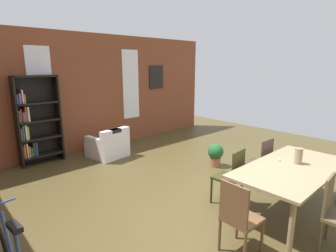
{
  "coord_description": "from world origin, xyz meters",
  "views": [
    {
      "loc": [
        -3.3,
        -2.26,
        2.26
      ],
      "look_at": [
        0.33,
        1.69,
        1.02
      ],
      "focal_mm": 28.55,
      "sensor_mm": 36.0,
      "label": 1
    }
  ],
  "objects_px": {
    "dining_chair_far_left": "(231,175)",
    "bookshelf_tall": "(35,122)",
    "dining_chair_far_right": "(261,161)",
    "potted_plant_by_shelf": "(215,154)",
    "vase_on_table": "(298,156)",
    "dining_chair_head_left": "(239,216)",
    "armchair_white": "(109,146)",
    "dining_table": "(292,171)"
  },
  "relations": [
    {
      "from": "potted_plant_by_shelf",
      "to": "armchair_white",
      "type": "bearing_deg",
      "value": 123.37
    },
    {
      "from": "dining_chair_far_right",
      "to": "bookshelf_tall",
      "type": "distance_m",
      "value": 4.92
    },
    {
      "from": "dining_chair_far_right",
      "to": "armchair_white",
      "type": "xyz_separation_m",
      "value": [
        -1.2,
        3.43,
        -0.23
      ]
    },
    {
      "from": "armchair_white",
      "to": "dining_table",
      "type": "bearing_deg",
      "value": -80.13
    },
    {
      "from": "dining_chair_head_left",
      "to": "armchair_white",
      "type": "relative_size",
      "value": 1.05
    },
    {
      "from": "dining_chair_head_left",
      "to": "bookshelf_tall",
      "type": "bearing_deg",
      "value": 98.67
    },
    {
      "from": "dining_chair_head_left",
      "to": "bookshelf_tall",
      "type": "xyz_separation_m",
      "value": [
        -0.74,
        4.88,
        0.48
      ]
    },
    {
      "from": "dining_table",
      "to": "dining_chair_far_left",
      "type": "distance_m",
      "value": 0.9
    },
    {
      "from": "dining_chair_head_left",
      "to": "dining_chair_far_right",
      "type": "bearing_deg",
      "value": 21.74
    },
    {
      "from": "bookshelf_tall",
      "to": "armchair_white",
      "type": "xyz_separation_m",
      "value": [
        1.44,
        -0.7,
        -0.71
      ]
    },
    {
      "from": "vase_on_table",
      "to": "dining_chair_far_left",
      "type": "height_order",
      "value": "vase_on_table"
    },
    {
      "from": "dining_chair_head_left",
      "to": "dining_chair_far_right",
      "type": "relative_size",
      "value": 1.0
    },
    {
      "from": "dining_chair_far_left",
      "to": "vase_on_table",
      "type": "bearing_deg",
      "value": -49.36
    },
    {
      "from": "dining_chair_far_right",
      "to": "potted_plant_by_shelf",
      "type": "xyz_separation_m",
      "value": [
        0.25,
        1.22,
        -0.22
      ]
    },
    {
      "from": "dining_table",
      "to": "dining_chair_head_left",
      "type": "bearing_deg",
      "value": 179.89
    },
    {
      "from": "dining_chair_far_right",
      "to": "bookshelf_tall",
      "type": "relative_size",
      "value": 0.47
    },
    {
      "from": "armchair_white",
      "to": "dining_chair_far_left",
      "type": "bearing_deg",
      "value": -85.6
    },
    {
      "from": "vase_on_table",
      "to": "dining_chair_far_right",
      "type": "height_order",
      "value": "vase_on_table"
    },
    {
      "from": "potted_plant_by_shelf",
      "to": "vase_on_table",
      "type": "bearing_deg",
      "value": -105.19
    },
    {
      "from": "dining_chair_head_left",
      "to": "potted_plant_by_shelf",
      "type": "bearing_deg",
      "value": 42.68
    },
    {
      "from": "dining_chair_far_left",
      "to": "bookshelf_tall",
      "type": "relative_size",
      "value": 0.47
    },
    {
      "from": "dining_table",
      "to": "potted_plant_by_shelf",
      "type": "bearing_deg",
      "value": 69.94
    },
    {
      "from": "dining_chair_far_right",
      "to": "potted_plant_by_shelf",
      "type": "distance_m",
      "value": 1.27
    },
    {
      "from": "vase_on_table",
      "to": "bookshelf_tall",
      "type": "distance_m",
      "value": 5.42
    },
    {
      "from": "dining_table",
      "to": "vase_on_table",
      "type": "distance_m",
      "value": 0.27
    },
    {
      "from": "potted_plant_by_shelf",
      "to": "bookshelf_tall",
      "type": "bearing_deg",
      "value": 134.85
    },
    {
      "from": "dining_table",
      "to": "vase_on_table",
      "type": "height_order",
      "value": "vase_on_table"
    },
    {
      "from": "dining_chair_far_left",
      "to": "dining_chair_far_right",
      "type": "xyz_separation_m",
      "value": [
        0.93,
        -0.0,
        0.0
      ]
    },
    {
      "from": "dining_table",
      "to": "dining_chair_head_left",
      "type": "relative_size",
      "value": 2.21
    },
    {
      "from": "bookshelf_tall",
      "to": "armchair_white",
      "type": "bearing_deg",
      "value": -25.99
    },
    {
      "from": "vase_on_table",
      "to": "dining_chair_head_left",
      "type": "distance_m",
      "value": 1.65
    },
    {
      "from": "vase_on_table",
      "to": "armchair_white",
      "type": "relative_size",
      "value": 0.28
    },
    {
      "from": "dining_table",
      "to": "potted_plant_by_shelf",
      "type": "distance_m",
      "value": 2.14
    },
    {
      "from": "armchair_white",
      "to": "potted_plant_by_shelf",
      "type": "height_order",
      "value": "armchair_white"
    },
    {
      "from": "dining_chair_head_left",
      "to": "dining_chair_far_right",
      "type": "height_order",
      "value": "same"
    },
    {
      "from": "dining_chair_far_left",
      "to": "bookshelf_tall",
      "type": "bearing_deg",
      "value": 112.4
    },
    {
      "from": "dining_chair_far_left",
      "to": "potted_plant_by_shelf",
      "type": "height_order",
      "value": "dining_chair_far_left"
    },
    {
      "from": "dining_chair_far_left",
      "to": "armchair_white",
      "type": "relative_size",
      "value": 1.05
    },
    {
      "from": "dining_table",
      "to": "vase_on_table",
      "type": "bearing_deg",
      "value": 0.0
    },
    {
      "from": "dining_table",
      "to": "potted_plant_by_shelf",
      "type": "xyz_separation_m",
      "value": [
        0.72,
        1.98,
        -0.39
      ]
    },
    {
      "from": "dining_chair_head_left",
      "to": "dining_chair_far_right",
      "type": "distance_m",
      "value": 2.04
    },
    {
      "from": "dining_chair_far_right",
      "to": "bookshelf_tall",
      "type": "height_order",
      "value": "bookshelf_tall"
    }
  ]
}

